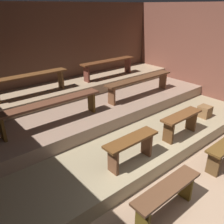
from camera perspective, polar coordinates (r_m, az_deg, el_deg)
ground at (r=5.10m, az=2.02°, el=-6.88°), size 7.07×5.63×0.08m
wall_back at (r=6.49m, az=-12.79°, el=12.81°), size 7.07×0.06×2.71m
wall_right at (r=7.01m, az=22.31°, el=12.46°), size 0.06×5.63×2.71m
platform_lower at (r=5.37m, az=-1.79°, el=-3.04°), size 6.27×3.76×0.26m
platform_middle at (r=5.75m, az=-5.98°, el=1.66°), size 6.27×2.43×0.26m
platform_upper at (r=6.19m, az=-9.66°, el=5.74°), size 6.27×1.08×0.26m
bench_floor_left at (r=3.36m, az=13.28°, el=-18.93°), size 1.15×0.26×0.47m
bench_lower_left at (r=3.75m, az=4.71°, el=-8.12°), size 0.99×0.26×0.47m
bench_lower_right at (r=4.69m, az=16.59°, el=-2.01°), size 0.99×0.26×0.47m
bench_middle_left at (r=4.54m, az=-14.68°, el=1.51°), size 2.09×0.26×0.47m
bench_middle_right at (r=5.90m, az=6.85°, el=7.52°), size 2.09×0.26×0.47m
bench_upper_left at (r=5.47m, az=-19.41°, el=7.68°), size 1.72×0.26×0.47m
bench_upper_right at (r=6.56m, az=-0.86°, el=11.73°), size 1.72×0.26×0.47m
wooden_crate_lower at (r=5.79m, az=21.74°, el=0.13°), size 0.26×0.26×0.26m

